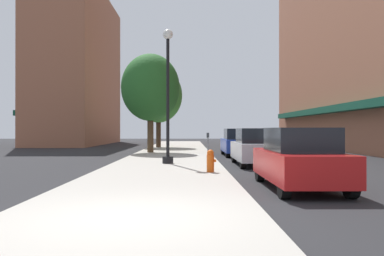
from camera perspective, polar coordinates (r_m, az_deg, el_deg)
ground_plane at (r=25.17m, az=6.39°, el=-3.87°), size 90.00×90.00×0.00m
sidewalk_slab at (r=26.01m, az=-2.68°, el=-3.62°), size 4.80×50.00×0.12m
building_right_brick at (r=33.31m, az=25.31°, el=15.02°), size 6.80×40.00×20.74m
building_far_background at (r=46.02m, az=-15.75°, el=7.90°), size 6.80×18.00×16.22m
lamppost at (r=17.81m, az=-3.43°, el=4.92°), size 0.48×0.48×5.90m
fire_hydrant at (r=14.14m, az=2.63°, el=-4.64°), size 0.33×0.26×0.79m
parking_meter_near at (r=22.07m, az=2.25°, el=-1.92°), size 0.14×0.09×1.31m
tree_near at (r=34.10m, az=-4.76°, el=4.59°), size 3.99×3.99×6.65m
tree_mid at (r=26.53m, az=-5.89°, el=5.68°), size 3.81×3.81×6.42m
car_red at (r=11.34m, az=14.90°, el=-4.27°), size 1.80×4.30×1.66m
car_silver at (r=18.26m, az=8.99°, el=-2.72°), size 1.80×4.30×1.66m
car_blue at (r=24.67m, az=6.52°, el=-2.07°), size 1.80×4.30×1.66m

